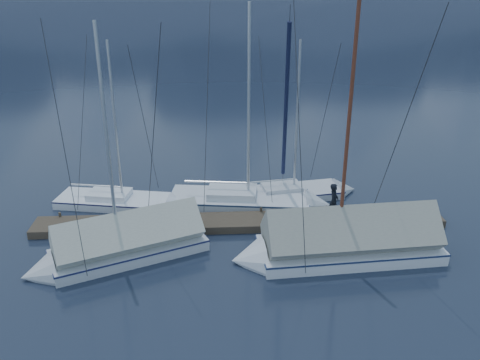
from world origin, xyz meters
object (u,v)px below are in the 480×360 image
sailboat_open_right (302,193)px  sailboat_covered_far (115,248)px  person (334,201)px  sailboat_open_mid (259,202)px  sailboat_open_left (132,203)px  sailboat_covered_near (334,245)px

sailboat_open_right → sailboat_covered_far: bearing=-146.4°
person → sailboat_open_mid: bearing=74.5°
person → sailboat_open_right: bearing=33.9°
sailboat_open_right → person: size_ratio=5.12×
sailboat_open_left → person: size_ratio=5.20×
sailboat_open_right → sailboat_covered_near: size_ratio=0.78×
sailboat_open_mid → sailboat_covered_far: 7.57m
sailboat_open_mid → sailboat_covered_far: bearing=-143.5°
sailboat_covered_far → person: sailboat_covered_far is taller
sailboat_open_right → sailboat_open_mid: bearing=-155.3°
sailboat_open_mid → sailboat_open_right: (2.25, 1.04, -0.03)m
sailboat_covered_far → person: bearing=14.3°
sailboat_covered_far → sailboat_open_right: bearing=33.6°
sailboat_open_right → sailboat_covered_far: (-8.33, -5.54, 0.34)m
sailboat_open_left → person: sailboat_open_left is taller
sailboat_covered_near → person: sailboat_covered_near is taller
sailboat_open_right → person: bearing=-76.1°
sailboat_covered_near → person: size_ratio=6.52×
sailboat_open_right → sailboat_covered_near: 5.89m
sailboat_open_mid → sailboat_covered_near: sailboat_covered_near is taller
sailboat_covered_near → sailboat_open_left: bearing=149.1°
sailboat_open_left → person: 9.53m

